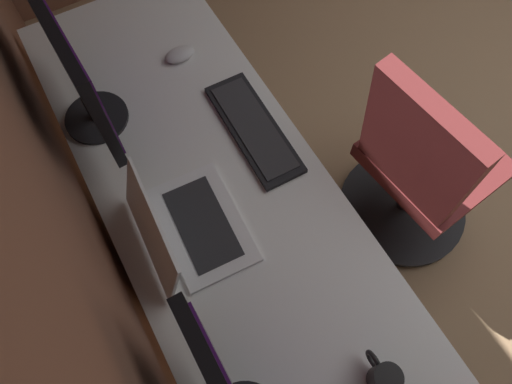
% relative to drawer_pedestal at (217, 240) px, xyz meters
% --- Properties ---
extents(wall_back, '(5.06, 0.10, 2.60)m').
position_rel_drawer_pedestal_xyz_m(wall_back, '(-0.39, 0.37, 0.95)').
color(wall_back, brown).
rests_on(wall_back, ground).
extents(desk, '(2.14, 0.65, 0.73)m').
position_rel_drawer_pedestal_xyz_m(desk, '(-0.16, -0.03, 0.31)').
color(desk, white).
rests_on(desk, ground).
extents(drawer_pedestal, '(0.40, 0.51, 0.69)m').
position_rel_drawer_pedestal_xyz_m(drawer_pedestal, '(0.00, 0.00, 0.00)').
color(drawer_pedestal, white).
rests_on(drawer_pedestal, ground).
extents(monitor_secondary, '(0.55, 0.20, 0.46)m').
position_rel_drawer_pedestal_xyz_m(monitor_secondary, '(0.41, 0.18, 0.65)').
color(monitor_secondary, black).
rests_on(monitor_secondary, desk).
extents(laptop_leftmost, '(0.35, 0.29, 0.21)m').
position_rel_drawer_pedestal_xyz_m(laptop_leftmost, '(-0.08, 0.11, 0.43)').
color(laptop_leftmost, white).
rests_on(laptop_leftmost, desk).
extents(keyboard_main, '(0.42, 0.15, 0.02)m').
position_rel_drawer_pedestal_xyz_m(keyboard_main, '(0.13, -0.23, 0.39)').
color(keyboard_main, black).
rests_on(keyboard_main, desk).
extents(mouse_main, '(0.06, 0.10, 0.03)m').
position_rel_drawer_pedestal_xyz_m(mouse_main, '(0.51, -0.15, 0.40)').
color(mouse_main, silver).
rests_on(mouse_main, desk).
extents(coffee_mug, '(0.11, 0.07, 0.09)m').
position_rel_drawer_pedestal_xyz_m(coffee_mug, '(-0.66, -0.14, 0.43)').
color(coffee_mug, black).
rests_on(coffee_mug, desk).
extents(office_chair, '(0.56, 0.58, 0.97)m').
position_rel_drawer_pedestal_xyz_m(office_chair, '(-0.17, -0.76, 0.11)').
color(office_chair, maroon).
rests_on(office_chair, ground).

